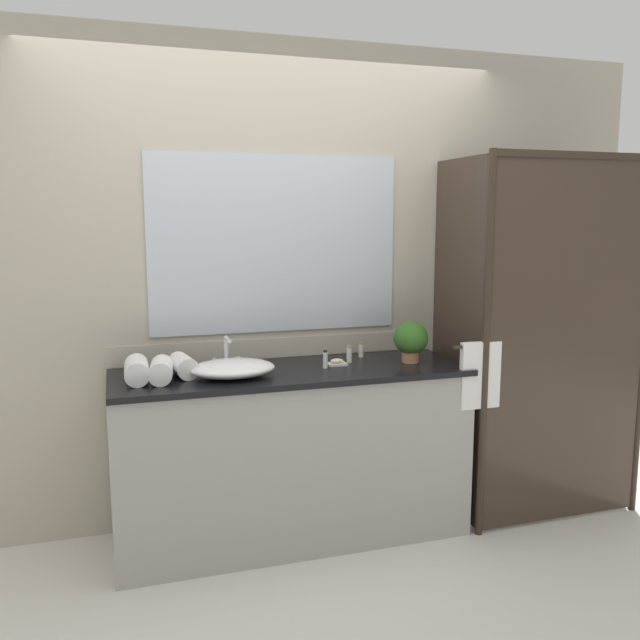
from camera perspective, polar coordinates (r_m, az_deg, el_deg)
ground_plane at (r=3.70m, az=-2.33°, el=-18.02°), size 8.00×8.00×0.00m
wall_back_with_mirror at (r=3.65m, az=-3.87°, el=3.09°), size 4.40×0.06×2.60m
vanity_cabinet at (r=3.53m, az=-2.42°, el=-11.40°), size 1.80×0.58×0.90m
shower_enclosure at (r=3.73m, az=17.61°, el=-1.61°), size 1.20×0.59×2.00m
sink_basin at (r=3.26m, az=-7.51°, el=-4.14°), size 0.42×0.31×0.08m
faucet at (r=3.43m, az=-8.02°, el=-3.26°), size 0.17×0.14×0.17m
potted_plant at (r=3.57m, az=7.78°, el=-1.66°), size 0.18×0.18×0.22m
soap_dish at (r=3.49m, az=1.45°, el=-3.67°), size 0.10×0.07×0.04m
amenity_bottle_conditioner at (r=3.69m, az=3.54°, el=-2.58°), size 0.03×0.03×0.08m
amenity_bottle_shampoo at (r=3.55m, az=2.52°, el=-2.97°), size 0.03×0.03×0.09m
amenity_bottle_body_wash at (r=3.42m, az=0.45°, el=-3.41°), size 0.02×0.02×0.09m
rolled_towel_near_edge at (r=3.25m, az=-15.44°, el=-4.16°), size 0.12×0.24×0.11m
rolled_towel_middle at (r=3.22m, az=-13.46°, el=-4.21°), size 0.13×0.22×0.11m
rolled_towel_far_edge at (r=3.30m, az=-11.64°, el=-3.87°), size 0.14×0.22×0.11m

